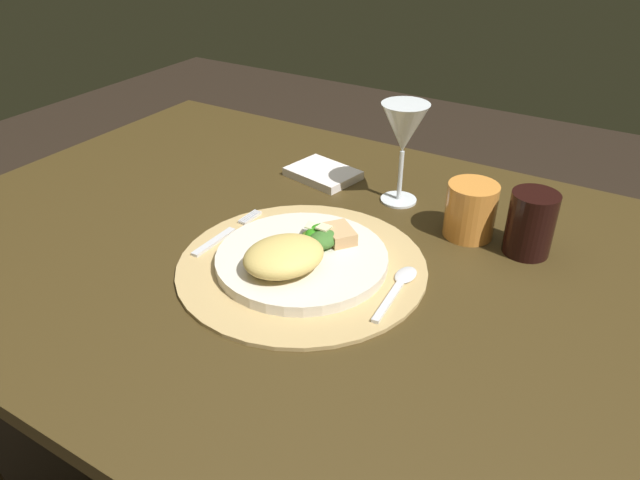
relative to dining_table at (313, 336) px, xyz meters
name	(u,v)px	position (x,y,z in m)	size (l,w,h in m)	color
dining_table	(313,336)	(0.00, 0.00, 0.00)	(1.29, 0.88, 0.76)	#3C2D14
placemat	(302,265)	(0.01, -0.05, 0.17)	(0.36, 0.36, 0.01)	tan
dinner_plate	(302,259)	(0.01, -0.05, 0.19)	(0.25, 0.25, 0.02)	silver
pasta_serving	(284,256)	(0.01, -0.09, 0.21)	(0.11, 0.09, 0.04)	#DDBC63
salad_greens	(320,237)	(0.02, -0.01, 0.20)	(0.07, 0.07, 0.03)	#4F6F1E
bread_piece	(340,234)	(0.04, 0.01, 0.20)	(0.05, 0.04, 0.02)	tan
fork	(225,234)	(-0.13, -0.05, 0.18)	(0.01, 0.16, 0.00)	silver
spoon	(400,283)	(0.16, -0.02, 0.18)	(0.03, 0.14, 0.01)	silver
napkin	(323,173)	(-0.12, 0.23, 0.18)	(0.12, 0.09, 0.02)	silver
wine_glass	(404,131)	(0.04, 0.21, 0.30)	(0.08, 0.08, 0.17)	silver
amber_tumbler	(471,210)	(0.19, 0.16, 0.21)	(0.08, 0.08, 0.09)	orange
dark_tumbler	(531,223)	(0.28, 0.16, 0.22)	(0.07, 0.07, 0.10)	black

